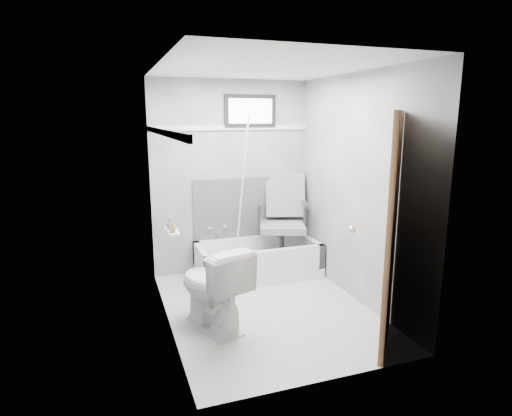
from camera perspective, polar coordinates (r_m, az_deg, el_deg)
name	(u,v)px	position (r m, az deg, el deg)	size (l,w,h in m)	color
floor	(267,309)	(4.56, 1.49, -13.29)	(2.60, 2.60, 0.00)	silver
ceiling	(269,67)	(4.14, 1.68, 18.29)	(2.60, 2.60, 0.00)	silver
wall_back	(231,178)	(5.40, -3.33, 4.07)	(2.00, 0.02, 2.40)	slate
wall_front	(334,227)	(3.03, 10.35, -2.46)	(2.00, 0.02, 2.40)	slate
wall_left	(164,202)	(3.95, -12.12, 0.83)	(0.02, 2.60, 2.40)	slate
wall_right	(356,189)	(4.63, 13.24, 2.42)	(0.02, 2.60, 2.40)	slate
bathtub	(258,259)	(5.36, 0.28, -6.88)	(1.50, 0.70, 0.42)	white
office_chair	(282,220)	(5.36, 3.50, -1.62)	(0.65, 0.65, 1.13)	slate
toilet	(212,287)	(4.06, -5.83, -10.46)	(0.46, 0.82, 0.80)	white
door	(442,240)	(3.67, 23.54, -3.97)	(0.78, 0.78, 2.00)	brown
window	(250,111)	(5.41, -0.79, 12.80)	(0.66, 0.04, 0.40)	black
backerboard	(250,207)	(5.54, -0.77, 0.07)	(1.50, 0.02, 0.78)	#4C4C4F
trim_back	(231,128)	(5.34, -3.38, 10.65)	(2.00, 0.02, 0.06)	white
trim_left	(163,132)	(3.88, -12.33, 9.87)	(0.02, 2.60, 0.06)	white
pole	(242,192)	(5.22, -1.91, 2.12)	(0.02, 0.02, 1.95)	white
shelf	(173,231)	(4.08, -11.06, -3.09)	(0.10, 0.32, 0.03)	white
soap_bottle_a	(172,227)	(3.98, -11.07, -2.48)	(0.05, 0.05, 0.11)	#A38151
soap_bottle_b	(170,224)	(4.12, -11.36, -2.09)	(0.08, 0.08, 0.10)	slate
faucet	(217,229)	(5.45, -5.19, -2.86)	(0.26, 0.10, 0.16)	silver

